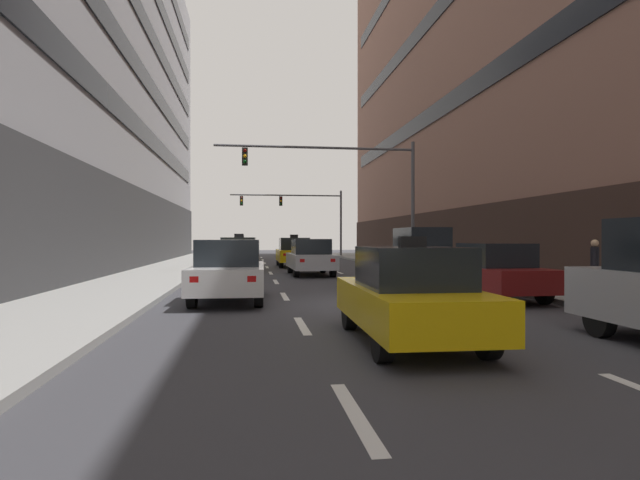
% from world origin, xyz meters
% --- Properties ---
extents(ground_plane, '(120.00, 120.00, 0.00)m').
position_xyz_m(ground_plane, '(0.00, 0.00, 0.00)').
color(ground_plane, '#38383D').
extents(sidewalk_left, '(3.58, 80.00, 0.14)m').
position_xyz_m(sidewalk_left, '(-6.85, 0.00, 0.07)').
color(sidewalk_left, gray).
rests_on(sidewalk_left, ground).
extents(sidewalk_right, '(3.58, 80.00, 0.14)m').
position_xyz_m(sidewalk_right, '(6.85, 0.00, 0.07)').
color(sidewalk_right, gray).
rests_on(sidewalk_right, ground).
extents(lane_stripe_l1_s2, '(0.16, 2.00, 0.01)m').
position_xyz_m(lane_stripe_l1_s2, '(-1.69, -8.00, 0.00)').
color(lane_stripe_l1_s2, silver).
rests_on(lane_stripe_l1_s2, ground).
extents(lane_stripe_l1_s3, '(0.16, 2.00, 0.01)m').
position_xyz_m(lane_stripe_l1_s3, '(-1.69, -3.00, 0.00)').
color(lane_stripe_l1_s3, silver).
rests_on(lane_stripe_l1_s3, ground).
extents(lane_stripe_l1_s4, '(0.16, 2.00, 0.01)m').
position_xyz_m(lane_stripe_l1_s4, '(-1.69, 2.00, 0.00)').
color(lane_stripe_l1_s4, silver).
rests_on(lane_stripe_l1_s4, ground).
extents(lane_stripe_l1_s5, '(0.16, 2.00, 0.01)m').
position_xyz_m(lane_stripe_l1_s5, '(-1.69, 7.00, 0.00)').
color(lane_stripe_l1_s5, silver).
rests_on(lane_stripe_l1_s5, ground).
extents(lane_stripe_l1_s6, '(0.16, 2.00, 0.01)m').
position_xyz_m(lane_stripe_l1_s6, '(-1.69, 12.00, 0.00)').
color(lane_stripe_l1_s6, silver).
rests_on(lane_stripe_l1_s6, ground).
extents(lane_stripe_l1_s7, '(0.16, 2.00, 0.01)m').
position_xyz_m(lane_stripe_l1_s7, '(-1.69, 17.00, 0.00)').
color(lane_stripe_l1_s7, silver).
rests_on(lane_stripe_l1_s7, ground).
extents(lane_stripe_l1_s8, '(0.16, 2.00, 0.01)m').
position_xyz_m(lane_stripe_l1_s8, '(-1.69, 22.00, 0.00)').
color(lane_stripe_l1_s8, silver).
rests_on(lane_stripe_l1_s8, ground).
extents(lane_stripe_l1_s9, '(0.16, 2.00, 0.01)m').
position_xyz_m(lane_stripe_l1_s9, '(-1.69, 27.00, 0.00)').
color(lane_stripe_l1_s9, silver).
rests_on(lane_stripe_l1_s9, ground).
extents(lane_stripe_l1_s10, '(0.16, 2.00, 0.01)m').
position_xyz_m(lane_stripe_l1_s10, '(-1.69, 32.00, 0.00)').
color(lane_stripe_l1_s10, silver).
rests_on(lane_stripe_l1_s10, ground).
extents(lane_stripe_l2_s3, '(0.16, 2.00, 0.01)m').
position_xyz_m(lane_stripe_l2_s3, '(1.69, -3.00, 0.00)').
color(lane_stripe_l2_s3, silver).
rests_on(lane_stripe_l2_s3, ground).
extents(lane_stripe_l2_s4, '(0.16, 2.00, 0.01)m').
position_xyz_m(lane_stripe_l2_s4, '(1.69, 2.00, 0.00)').
color(lane_stripe_l2_s4, silver).
rests_on(lane_stripe_l2_s4, ground).
extents(lane_stripe_l2_s5, '(0.16, 2.00, 0.01)m').
position_xyz_m(lane_stripe_l2_s5, '(1.69, 7.00, 0.00)').
color(lane_stripe_l2_s5, silver).
rests_on(lane_stripe_l2_s5, ground).
extents(lane_stripe_l2_s6, '(0.16, 2.00, 0.01)m').
position_xyz_m(lane_stripe_l2_s6, '(1.69, 12.00, 0.00)').
color(lane_stripe_l2_s6, silver).
rests_on(lane_stripe_l2_s6, ground).
extents(lane_stripe_l2_s7, '(0.16, 2.00, 0.01)m').
position_xyz_m(lane_stripe_l2_s7, '(1.69, 17.00, 0.00)').
color(lane_stripe_l2_s7, silver).
rests_on(lane_stripe_l2_s7, ground).
extents(lane_stripe_l2_s8, '(0.16, 2.00, 0.01)m').
position_xyz_m(lane_stripe_l2_s8, '(1.69, 22.00, 0.00)').
color(lane_stripe_l2_s8, silver).
rests_on(lane_stripe_l2_s8, ground).
extents(lane_stripe_l2_s9, '(0.16, 2.00, 0.01)m').
position_xyz_m(lane_stripe_l2_s9, '(1.69, 27.00, 0.00)').
color(lane_stripe_l2_s9, silver).
rests_on(lane_stripe_l2_s9, ground).
extents(lane_stripe_l2_s10, '(0.16, 2.00, 0.01)m').
position_xyz_m(lane_stripe_l2_s10, '(1.69, 32.00, 0.00)').
color(lane_stripe_l2_s10, silver).
rests_on(lane_stripe_l2_s10, ground).
extents(car_driving_0, '(1.88, 4.40, 1.64)m').
position_xyz_m(car_driving_0, '(-3.46, 22.74, 0.81)').
color(car_driving_0, black).
rests_on(car_driving_0, ground).
extents(car_driving_1, '(1.93, 4.46, 1.66)m').
position_xyz_m(car_driving_1, '(0.08, 10.36, 0.82)').
color(car_driving_1, black).
rests_on(car_driving_1, ground).
extents(taxi_driving_2, '(1.95, 4.63, 1.92)m').
position_xyz_m(taxi_driving_2, '(-3.38, 29.21, 0.86)').
color(taxi_driving_2, black).
rests_on(taxi_driving_2, ground).
extents(taxi_driving_3, '(1.81, 4.18, 1.73)m').
position_xyz_m(taxi_driving_3, '(-0.12, -4.84, 0.77)').
color(taxi_driving_3, black).
rests_on(taxi_driving_3, ground).
extents(car_driving_4, '(1.95, 4.46, 1.65)m').
position_xyz_m(car_driving_4, '(-3.24, 1.09, 0.82)').
color(car_driving_4, black).
rests_on(car_driving_4, ground).
extents(taxi_driving_5, '(1.93, 4.60, 1.91)m').
position_xyz_m(taxi_driving_5, '(-0.09, 17.31, 0.85)').
color(taxi_driving_5, black).
rests_on(taxi_driving_5, ground).
extents(taxi_driving_6, '(2.13, 4.71, 1.93)m').
position_xyz_m(taxi_driving_6, '(-3.23, 13.71, 0.86)').
color(taxi_driving_6, black).
rests_on(taxi_driving_6, ground).
extents(car_parked_1, '(1.84, 4.19, 1.56)m').
position_xyz_m(car_parked_1, '(4.01, 0.53, 0.77)').
color(car_parked_1, black).
rests_on(car_parked_1, ground).
extents(car_parked_2, '(1.88, 4.38, 2.11)m').
position_xyz_m(car_parked_2, '(4.01, 6.51, 1.05)').
color(car_parked_2, black).
rests_on(car_parked_2, ground).
extents(traffic_signal_0, '(9.95, 0.35, 6.41)m').
position_xyz_m(traffic_signal_0, '(2.38, 11.92, 4.67)').
color(traffic_signal_0, '#4C4C51').
rests_on(traffic_signal_0, sidewalk_right).
extents(traffic_signal_1, '(9.94, 0.34, 5.84)m').
position_xyz_m(traffic_signal_1, '(1.84, 32.30, 4.38)').
color(traffic_signal_1, '#4C4C51').
rests_on(traffic_signal_1, sidewalk_right).
extents(pedestrian_0, '(0.37, 0.43, 1.52)m').
position_xyz_m(pedestrian_0, '(6.55, -0.21, 1.01)').
color(pedestrian_0, '#383D59').
rests_on(pedestrian_0, sidewalk_right).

